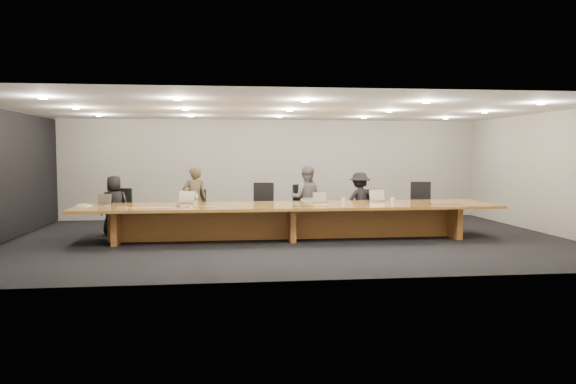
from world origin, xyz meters
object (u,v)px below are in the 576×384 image
Objects in this scene: person_b at (195,200)px; mic_right at (430,204)px; laptop_a at (101,199)px; laptop_e at (379,196)px; laptop_b at (185,197)px; chair_right at (376,209)px; person_c at (306,198)px; person_a at (114,205)px; water_bottle at (196,199)px; person_d at (360,201)px; amber_mug at (198,203)px; av_box at (122,208)px; chair_far_right at (422,205)px; mic_center at (295,206)px; chair_mid_left at (262,207)px; chair_mid_right at (306,207)px; laptop_d at (321,197)px; paper_cup_far at (393,200)px; chair_left at (198,211)px; chair_far_left at (119,211)px; paper_cup_near at (344,200)px; mic_left at (178,207)px.

person_b reaches higher than mic_right.
person_b is 4.91× the size of laptop_a.
laptop_b is at bearing 169.24° from laptop_e.
chair_right is 1.74m from person_c.
person_b is 0.80m from laptop_b.
person_a is 7.08m from mic_right.
person_b is 13.71× the size of mic_right.
person_d is at bearing 15.50° from water_bottle.
laptop_b is at bearing 171.79° from mic_right.
amber_mug is 1.64m from av_box.
person_c is at bearing -169.03° from chair_far_right.
chair_right is 4.37m from person_b.
laptop_a is at bearing 169.24° from mic_center.
chair_mid_left is 3.72× the size of laptop_a.
person_b is 6.42× the size of water_bottle.
chair_mid_right is 0.21m from person_c.
amber_mug is at bearing 179.20° from laptop_d.
chair_mid_right is 13.22× the size of amber_mug.
amber_mug is at bearing 87.92° from person_b.
laptop_d is at bearing 163.73° from mic_right.
person_a reaches higher than laptop_a.
person_d is at bearing 15.39° from amber_mug.
mic_right is at bearing 161.08° from person_c.
amber_mug is 0.83× the size of paper_cup_far.
paper_cup_far is 0.91× the size of mic_right.
mic_center is (-2.05, -0.85, -0.13)m from laptop_e.
laptop_e is at bearing 22.02° from av_box.
chair_left is at bearing 159.41° from laptop_d.
mic_center is at bearing -161.65° from paper_cup_far.
person_c is at bearing 22.67° from water_bottle.
laptop_e is at bearing 174.68° from person_a.
chair_mid_right is 0.83× the size of person_a.
chair_mid_left is 1.61m from laptop_d.
person_c reaches higher than av_box.
laptop_e is at bearing 4.03° from chair_far_left.
paper_cup_near is at bearing 22.92° from laptop_a.
paper_cup_near is (0.54, 0.12, -0.07)m from laptop_d.
amber_mug is at bearing 56.70° from mic_left.
laptop_a is at bearing 84.32° from person_a.
chair_mid_left is at bearing 161.30° from paper_cup_far.
person_d is at bearing 12.61° from chair_far_left.
water_bottle is (-5.43, -1.00, 0.28)m from chair_far_right.
chair_mid_right is 4.69× the size of water_bottle.
mic_right is at bearing 112.64° from person_d.
chair_mid_right is at bearing 21.89° from water_bottle.
mic_left is (-0.34, -0.56, -0.11)m from water_bottle.
water_bottle is 1.60m from av_box.
laptop_a is at bearing 138.39° from av_box.
chair_right is at bearing 172.44° from person_b.
mic_center is at bearing -144.40° from paper_cup_near.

